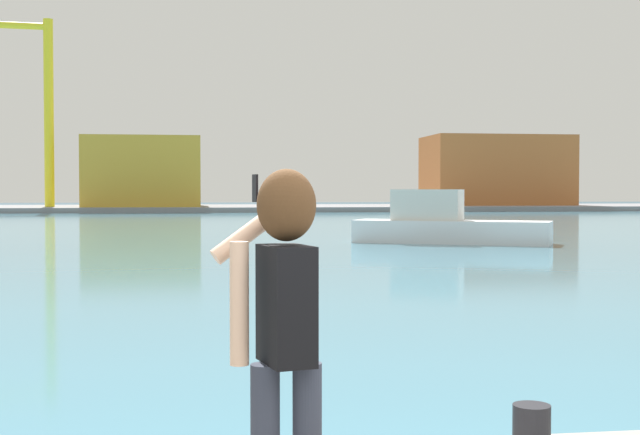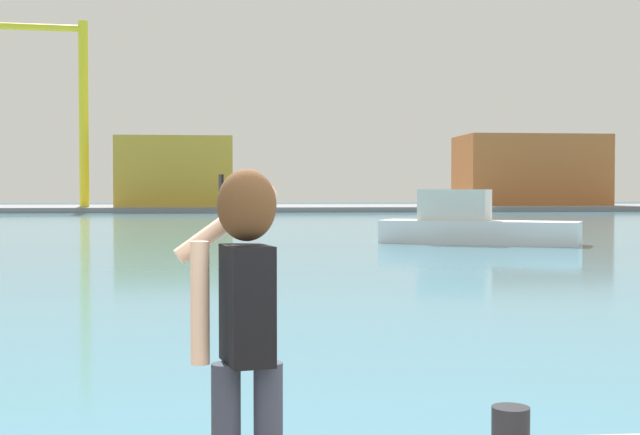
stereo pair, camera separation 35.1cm
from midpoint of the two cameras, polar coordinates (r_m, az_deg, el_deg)
ground_plane at (r=53.48m, az=-7.30°, el=-0.57°), size 220.00×220.00×0.00m
harbor_water at (r=55.48m, az=-7.34°, el=-0.47°), size 140.00×100.00×0.02m
far_shore_dock at (r=95.45m, az=-7.75°, el=0.62°), size 140.00×20.00×0.53m
person_photographer at (r=4.06m, az=-4.95°, el=-6.30°), size 0.53×0.54×1.74m
harbor_bollard at (r=5.49m, az=12.12°, el=-13.81°), size 0.23×0.23×0.33m
boat_moored at (r=35.64m, az=8.06°, el=-0.48°), size 8.06×5.55×2.23m
warehouse_left at (r=94.76m, az=-11.77°, el=2.97°), size 12.07×12.88×7.36m
warehouse_right at (r=102.47m, az=11.58°, el=3.08°), size 16.28×9.37×8.07m
port_crane at (r=94.62m, az=-18.59°, el=7.87°), size 12.28×1.81×19.59m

